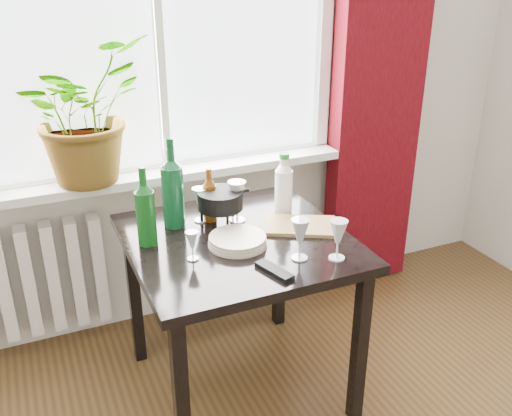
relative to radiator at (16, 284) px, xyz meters
name	(u,v)px	position (x,y,z in m)	size (l,w,h in m)	color
windowsill	(170,172)	(0.75, -0.03, 0.44)	(1.72, 0.20, 0.04)	silver
curtain	(381,56)	(1.87, -0.06, 0.92)	(0.50, 0.12, 2.56)	#3D050B
radiator	(16,284)	(0.00, 0.00, 0.00)	(0.80, 0.10, 0.55)	silver
table	(238,258)	(0.85, -0.63, 0.27)	(0.85, 0.85, 0.74)	black
potted_plant	(82,112)	(0.39, -0.03, 0.77)	(0.56, 0.48, 0.62)	#327A20
wine_bottle_left	(145,206)	(0.51, -0.53, 0.52)	(0.07, 0.07, 0.32)	#0E4915
wine_bottle_right	(172,182)	(0.65, -0.42, 0.55)	(0.09, 0.09, 0.38)	#0D4423
bottle_amber	(210,195)	(0.81, -0.43, 0.48)	(0.06, 0.06, 0.23)	#6A370B
cleaning_bottle	(284,183)	(1.13, -0.47, 0.49)	(0.08, 0.08, 0.27)	white
wineglass_front_right	(300,239)	(1.00, -0.88, 0.44)	(0.07, 0.07, 0.16)	silver
wineglass_far_right	(338,239)	(1.12, -0.93, 0.44)	(0.07, 0.07, 0.16)	silver
wineglass_back_center	(237,201)	(0.91, -0.48, 0.45)	(0.08, 0.08, 0.18)	silver
wineglass_back_left	(200,204)	(0.77, -0.42, 0.44)	(0.06, 0.06, 0.15)	silver
wineglass_front_left	(192,246)	(0.63, -0.73, 0.42)	(0.05, 0.05, 0.11)	silver
plate_stack	(237,240)	(0.83, -0.69, 0.38)	(0.23, 0.23, 0.04)	beige
fondue_pot	(220,208)	(0.83, -0.48, 0.43)	(0.22, 0.19, 0.15)	black
tv_remote	(274,271)	(0.87, -0.93, 0.37)	(0.05, 0.16, 0.02)	black
cutting_board	(300,226)	(1.12, -0.65, 0.37)	(0.29, 0.19, 0.02)	olive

